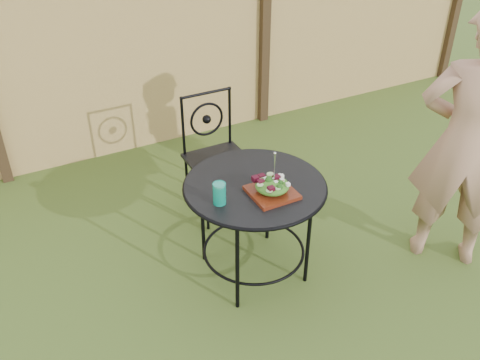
{
  "coord_description": "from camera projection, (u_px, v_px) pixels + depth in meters",
  "views": [
    {
      "loc": [
        -1.31,
        -2.34,
        2.6
      ],
      "look_at": [
        -0.0,
        0.17,
        0.75
      ],
      "focal_mm": 40.0,
      "sensor_mm": 36.0,
      "label": 1
    }
  ],
  "objects": [
    {
      "name": "ground",
      "position": [
        252.0,
        283.0,
        3.66
      ],
      "size": [
        60.0,
        60.0,
        0.0
      ],
      "primitive_type": "plane",
      "color": "#294215",
      "rests_on": "ground"
    },
    {
      "name": "fence",
      "position": [
        136.0,
        52.0,
        4.77
      ],
      "size": [
        8.0,
        0.12,
        1.9
      ],
      "color": "#DCB76C",
      "rests_on": "ground"
    },
    {
      "name": "patio_table",
      "position": [
        255.0,
        202.0,
        3.46
      ],
      "size": [
        0.92,
        0.92,
        0.72
      ],
      "color": "black",
      "rests_on": "ground"
    },
    {
      "name": "patio_chair",
      "position": [
        216.0,
        152.0,
        4.16
      ],
      "size": [
        0.46,
        0.46,
        0.95
      ],
      "color": "black",
      "rests_on": "ground"
    },
    {
      "name": "diner",
      "position": [
        467.0,
        143.0,
        3.44
      ],
      "size": [
        0.79,
        0.77,
        1.83
      ],
      "primitive_type": "imported",
      "rotation": [
        0.0,
        0.0,
        2.42
      ],
      "color": "#A87A60",
      "rests_on": "ground"
    },
    {
      "name": "salad_plate",
      "position": [
        272.0,
        193.0,
        3.28
      ],
      "size": [
        0.27,
        0.27,
        0.02
      ],
      "primitive_type": "cube",
      "color": "#441309",
      "rests_on": "patio_table"
    },
    {
      "name": "salad",
      "position": [
        272.0,
        186.0,
        3.26
      ],
      "size": [
        0.21,
        0.21,
        0.08
      ],
      "primitive_type": "ellipsoid",
      "color": "#235614",
      "rests_on": "salad_plate"
    },
    {
      "name": "fork",
      "position": [
        274.0,
        167.0,
        3.19
      ],
      "size": [
        0.01,
        0.01,
        0.18
      ],
      "primitive_type": "cylinder",
      "color": "silver",
      "rests_on": "salad"
    },
    {
      "name": "drinking_glass",
      "position": [
        219.0,
        193.0,
        3.17
      ],
      "size": [
        0.08,
        0.08,
        0.14
      ],
      "primitive_type": "cylinder",
      "color": "#0C8F74",
      "rests_on": "patio_table"
    }
  ]
}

